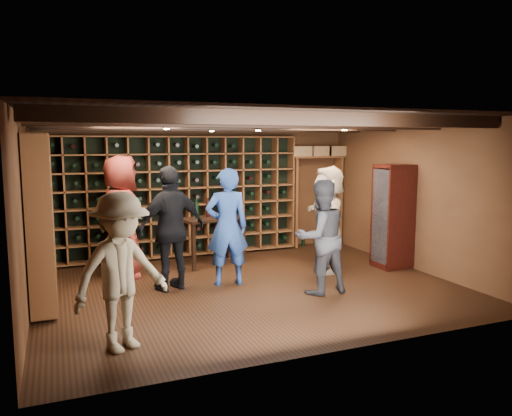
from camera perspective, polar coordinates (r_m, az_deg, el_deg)
name	(u,v)px	position (r m, az deg, el deg)	size (l,w,h in m)	color
ground	(250,287)	(7.57, -0.72, -8.99)	(6.00, 6.00, 0.00)	black
room_shell	(248,124)	(7.31, -0.90, 9.63)	(6.00, 6.00, 6.00)	brown
wine_rack_back	(178,196)	(9.38, -8.92, 1.32)	(4.65, 0.30, 2.20)	brown
wine_rack_left	(42,214)	(7.65, -23.30, -0.61)	(0.30, 2.65, 2.20)	brown
crate_shelf	(317,171)	(10.40, 7.03, 4.27)	(1.20, 0.32, 2.07)	brown
display_cabinet	(393,218)	(8.87, 15.35, -1.14)	(0.55, 0.50, 1.75)	black
man_blue_shirt	(227,227)	(7.51, -3.33, -2.18)	(0.65, 0.42, 1.77)	navy
man_grey_suit	(320,237)	(7.15, 7.37, -3.30)	(0.79, 0.62, 1.63)	black
guest_red_floral	(121,217)	(8.18, -15.12, -1.01)	(0.95, 0.62, 1.95)	maroon
guest_woman_black	(172,228)	(7.34, -9.62, -2.32)	(1.07, 0.44, 1.82)	black
guest_khaki	(121,272)	(5.35, -15.17, -7.09)	(1.07, 0.61, 1.65)	#7D7156
guest_beige	(328,219)	(8.39, 8.28, -1.24)	(1.64, 0.52, 1.76)	#BFA88C
tasting_table	(212,222)	(8.80, -5.07, -1.66)	(1.23, 0.84, 1.13)	black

